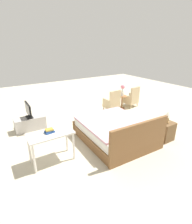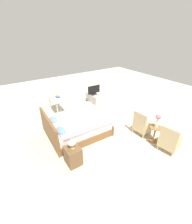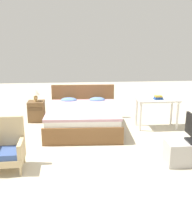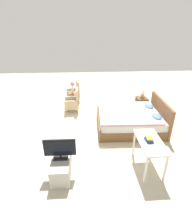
{
  "view_description": "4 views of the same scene",
  "coord_description": "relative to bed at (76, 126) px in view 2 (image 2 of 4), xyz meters",
  "views": [
    {
      "loc": [
        3.04,
        4.6,
        2.68
      ],
      "look_at": [
        0.32,
        0.32,
        0.68
      ],
      "focal_mm": 28.0,
      "sensor_mm": 36.0,
      "label": 1
    },
    {
      "loc": [
        -4.06,
        3.06,
        3.39
      ],
      "look_at": [
        0.07,
        0.26,
        0.66
      ],
      "focal_mm": 24.0,
      "sensor_mm": 36.0,
      "label": 2
    },
    {
      "loc": [
        -0.04,
        -5.22,
        2.29
      ],
      "look_at": [
        0.39,
        0.01,
        0.75
      ],
      "focal_mm": 42.0,
      "sensor_mm": 36.0,
      "label": 3
    },
    {
      "loc": [
        5.16,
        -0.39,
        3.03
      ],
      "look_at": [
        0.07,
        -0.04,
        0.56
      ],
      "focal_mm": 28.0,
      "sensor_mm": 36.0,
      "label": 4
    }
  ],
  "objects": [
    {
      "name": "ground_plane",
      "position": [
        -0.15,
        -1.11,
        -0.3
      ],
      "size": [
        16.0,
        16.0,
        0.0
      ],
      "primitive_type": "plane",
      "color": "beige"
    },
    {
      "name": "bed",
      "position": [
        0.0,
        0.0,
        0.0
      ],
      "size": [
        1.84,
        2.15,
        0.96
      ],
      "color": "brown",
      "rests_on": "ground_plane"
    },
    {
      "name": "armchair_by_window_left",
      "position": [
        -2.47,
        -1.97,
        0.08
      ],
      "size": [
        0.62,
        0.62,
        0.92
      ],
      "color": "#CCB284",
      "rests_on": "ground_plane"
    },
    {
      "name": "armchair_by_window_right",
      "position": [
        -1.39,
        -1.97,
        0.08
      ],
      "size": [
        0.56,
        0.56,
        0.92
      ],
      "color": "#CCB284",
      "rests_on": "ground_plane"
    },
    {
      "name": "side_table",
      "position": [
        -1.92,
        -1.99,
        0.07
      ],
      "size": [
        0.4,
        0.4,
        0.58
      ],
      "color": "#936038",
      "rests_on": "ground_plane"
    },
    {
      "name": "flower_vase",
      "position": [
        -1.92,
        -1.99,
        0.57
      ],
      "size": [
        0.17,
        0.17,
        0.48
      ],
      "color": "silver",
      "rests_on": "side_table"
    },
    {
      "name": "nightstand",
      "position": [
        -1.26,
        0.74,
        -0.02
      ],
      "size": [
        0.44,
        0.41,
        0.56
      ],
      "color": "brown",
      "rests_on": "ground_plane"
    },
    {
      "name": "table_lamp",
      "position": [
        -1.26,
        0.74,
        0.48
      ],
      "size": [
        0.22,
        0.22,
        0.33
      ],
      "color": "tan",
      "rests_on": "nightstand"
    },
    {
      "name": "tv_stand",
      "position": [
        1.93,
        -2.07,
        -0.08
      ],
      "size": [
        0.96,
        0.4,
        0.43
      ],
      "color": "#B7B2AD",
      "rests_on": "ground_plane"
    },
    {
      "name": "tv_flatscreen",
      "position": [
        1.93,
        -2.07,
        0.38
      ],
      "size": [
        0.2,
        0.69,
        0.48
      ],
      "color": "black",
      "rests_on": "tv_stand"
    },
    {
      "name": "vanity_desk",
      "position": [
        1.88,
        -0.07,
        0.34
      ],
      "size": [
        1.04,
        0.52,
        0.76
      ],
      "color": "silver",
      "rests_on": "ground_plane"
    },
    {
      "name": "book_stack",
      "position": [
        1.88,
        -0.1,
        0.5
      ],
      "size": [
        0.23,
        0.17,
        0.1
      ],
      "color": "#284C8E",
      "rests_on": "vanity_desk"
    }
  ]
}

